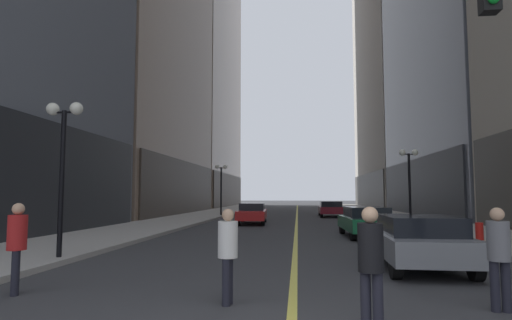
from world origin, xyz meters
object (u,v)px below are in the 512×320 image
Objects in this scene: car_grey at (418,240)px; street_lamp_right_mid at (409,170)px; street_lamp_left_near at (63,144)px; street_lamp_left_far at (221,178)px; car_red at (252,213)px; pedestrian_in_grey_suit at (499,251)px; car_maroon at (331,208)px; pedestrian_in_black_coat at (371,259)px; pedestrian_in_red_jacket at (17,241)px; car_green at (366,221)px; fire_hydrant_right at (480,233)px; pedestrian_in_white_shirt at (228,249)px.

car_grey is 14.06m from street_lamp_right_mid.
street_lamp_left_near and street_lamp_left_far have the same top height.
pedestrian_in_grey_suit is (6.09, -19.63, 0.23)m from car_red.
pedestrian_in_black_coat is at bearing -93.39° from car_maroon.
pedestrian_in_black_coat is at bearing -14.43° from pedestrian_in_red_jacket.
street_lamp_left_far is at bearing 109.02° from pedestrian_in_grey_suit.
car_green is at bearing 91.16° from pedestrian_in_grey_suit.
car_maroon is 30.28m from pedestrian_in_black_coat.
pedestrian_in_black_coat is 2.10× the size of fire_hydrant_right.
pedestrian_in_black_coat is at bearing -118.25° from fire_hydrant_right.
pedestrian_in_red_jacket is at bearing 177.96° from pedestrian_in_grey_suit.
street_lamp_left_far is 22.96m from fire_hydrant_right.
pedestrian_in_grey_suit is (8.38, -0.30, -0.03)m from pedestrian_in_red_jacket.
pedestrian_in_white_shirt is 4.03m from pedestrian_in_red_jacket.
street_lamp_right_mid is at bearing 76.18° from car_grey.
car_grey is 0.89× the size of car_red.
pedestrian_in_red_jacket reaches higher than pedestrian_in_white_shirt.
fire_hydrant_right is (12.01, 9.27, -0.58)m from pedestrian_in_red_jacket.
pedestrian_in_white_shirt is 0.95× the size of pedestrian_in_red_jacket.
pedestrian_in_black_coat is (3.88, -20.92, 0.26)m from car_red.
car_grey is at bearing 0.02° from street_lamp_left_near.
car_grey is 2.70× the size of pedestrian_in_white_shirt.
street_lamp_right_mid is (3.54, -11.63, 2.53)m from car_maroon.
street_lamp_right_mid is at bearing -14.12° from car_red.
pedestrian_in_white_shirt is at bearing 148.81° from pedestrian_in_black_coat.
street_lamp_left_near is 18.55m from street_lamp_right_mid.
car_red is at bearing 83.23° from pedestrian_in_red_jacket.
street_lamp_right_mid reaches higher than pedestrian_in_grey_suit.
street_lamp_left_far is (0.00, 24.18, 0.00)m from street_lamp_left_near.
street_lamp_left_near is at bearing -102.84° from car_red.
fire_hydrant_right is (3.62, 9.56, -0.55)m from pedestrian_in_grey_suit.
street_lamp_right_mid is at bearing -73.07° from car_maroon.
car_green is at bearing 54.48° from pedestrian_in_red_jacket.
street_lamp_left_far is at bearing 125.71° from fire_hydrant_right.
fire_hydrant_right is at bearing 56.18° from car_grey.
pedestrian_in_grey_suit is 2.05× the size of fire_hydrant_right.
car_maroon is 12.41m from street_lamp_right_mid.
street_lamp_left_near is at bearing -110.29° from car_maroon.
car_red is (-5.85, 7.92, 0.00)m from car_green.
fire_hydrant_right is at bearing 50.10° from pedestrian_in_white_shirt.
car_maroon is 5.98× the size of fire_hydrant_right.
car_maroon is 1.08× the size of street_lamp_right_mid.
pedestrian_in_red_jacket is 1.03× the size of pedestrian_in_grey_suit.
car_green is 2.63× the size of pedestrian_in_red_jacket.
car_red is 9.83m from street_lamp_right_mid.
car_grey is 0.98× the size of street_lamp_left_far.
car_green is at bearing 70.57° from pedestrian_in_white_shirt.
car_red is 2.88× the size of pedestrian_in_red_jacket.
street_lamp_left_far reaches higher than car_green.
pedestrian_in_black_coat is (-2.03, -5.18, 0.26)m from car_grey.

